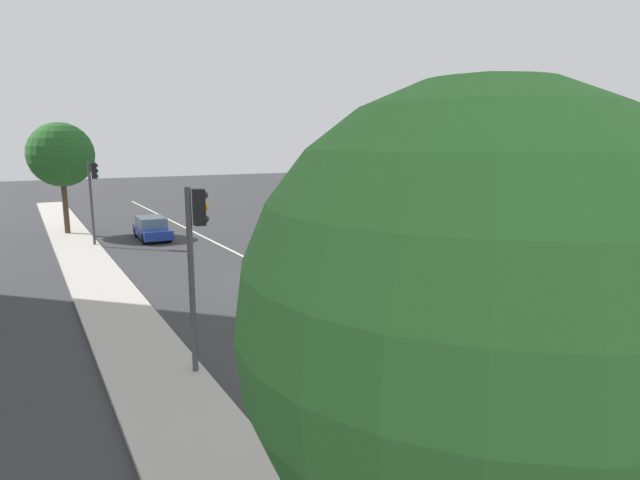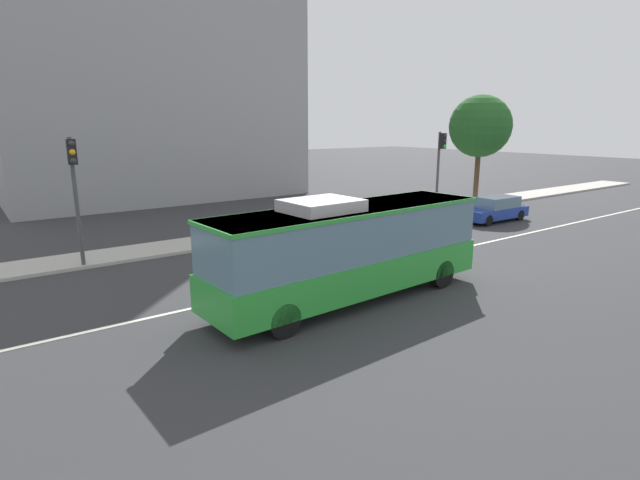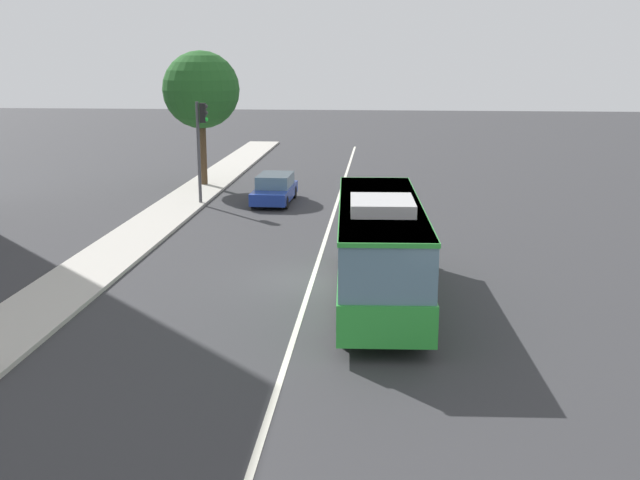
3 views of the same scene
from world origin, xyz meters
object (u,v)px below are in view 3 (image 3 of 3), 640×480
(transit_bus, at_px, (379,245))
(sedan_blue, at_px, (275,189))
(street_tree_kerbside_left, at_px, (201,90))
(traffic_light_mid_block, at_px, (201,135))

(transit_bus, relative_size, sedan_blue, 2.22)
(sedan_blue, relative_size, street_tree_kerbside_left, 0.59)
(transit_bus, distance_m, traffic_light_mid_block, 17.35)
(traffic_light_mid_block, relative_size, street_tree_kerbside_left, 0.68)
(transit_bus, bearing_deg, traffic_light_mid_block, 28.77)
(sedan_blue, bearing_deg, transit_bus, 20.77)
(sedan_blue, bearing_deg, street_tree_kerbside_left, -132.06)
(transit_bus, height_order, street_tree_kerbside_left, street_tree_kerbside_left)
(transit_bus, bearing_deg, sedan_blue, 16.58)
(transit_bus, distance_m, sedan_blue, 16.61)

